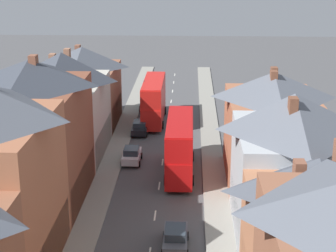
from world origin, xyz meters
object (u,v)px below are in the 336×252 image
object	(u,v)px
car_near_silver	(175,238)
car_parked_right_a	(147,104)
car_parked_left_a	(132,155)
double_decker_bus_lead	(180,145)
double_decker_bus_mid_street	(154,100)
car_mid_black	(140,127)

from	to	relation	value
car_near_silver	car_parked_right_a	distance (m)	37.03
car_parked_left_a	car_parked_right_a	bearing A→B (deg)	90.00
double_decker_bus_lead	double_decker_bus_mid_street	size ratio (longest dim) A/B	1.00
car_parked_left_a	double_decker_bus_mid_street	bearing A→B (deg)	84.85
double_decker_bus_lead	car_parked_left_a	size ratio (longest dim) A/B	2.84
double_decker_bus_mid_street	car_near_silver	size ratio (longest dim) A/B	2.58
car_parked_right_a	double_decker_bus_mid_street	bearing A→B (deg)	-76.64
car_parked_left_a	car_near_silver	bearing A→B (deg)	-73.87
double_decker_bus_mid_street	car_parked_right_a	world-z (taller)	double_decker_bus_mid_street
double_decker_bus_mid_street	car_parked_right_a	bearing A→B (deg)	103.36
double_decker_bus_lead	car_mid_black	size ratio (longest dim) A/B	2.68
car_parked_right_a	car_near_silver	bearing A→B (deg)	-82.40
car_near_silver	car_mid_black	xyz separation A→B (m)	(-4.90, 26.29, -0.05)
car_mid_black	double_decker_bus_lead	bearing A→B (deg)	-67.61
double_decker_bus_mid_street	car_mid_black	distance (m)	5.53
double_decker_bus_mid_street	car_parked_left_a	distance (m)	14.52
double_decker_bus_lead	car_parked_right_a	size ratio (longest dim) A/B	2.84
double_decker_bus_lead	double_decker_bus_mid_street	xyz separation A→B (m)	(-3.60, 16.86, 0.00)
car_parked_left_a	car_mid_black	distance (m)	9.35
double_decker_bus_mid_street	car_mid_black	xyz separation A→B (m)	(-1.29, -4.98, -2.01)
double_decker_bus_mid_street	car_parked_left_a	xyz separation A→B (m)	(-1.29, -14.33, -1.99)
car_near_silver	car_mid_black	world-z (taller)	car_near_silver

